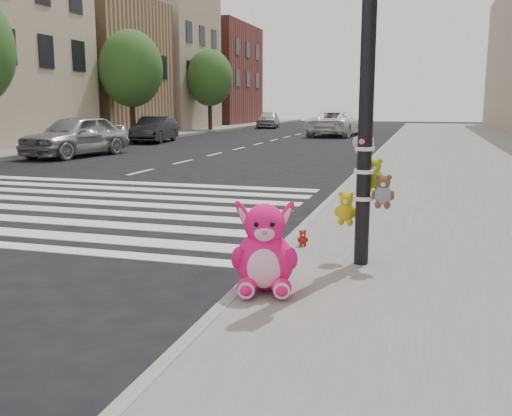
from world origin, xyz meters
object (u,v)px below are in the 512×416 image
at_px(car_dark_far, 155,129).
at_px(car_white_near, 336,124).
at_px(signal_pole, 367,116).
at_px(pink_bunny, 264,254).
at_px(car_silver_far, 76,136).
at_px(red_teddy, 303,238).

height_order(car_dark_far, car_white_near, car_white_near).
height_order(signal_pole, pink_bunny, signal_pole).
relative_size(car_silver_far, car_dark_far, 1.15).
height_order(signal_pole, car_white_near, signal_pole).
relative_size(pink_bunny, car_white_near, 0.17).
height_order(car_silver_far, car_dark_far, car_silver_far).
distance_m(red_teddy, car_dark_far, 22.45).
height_order(pink_bunny, car_dark_far, car_dark_far).
xyz_separation_m(car_silver_far, car_white_near, (7.13, 16.00, -0.02)).
relative_size(signal_pole, car_white_near, 0.75).
bearing_deg(red_teddy, car_silver_far, 112.81).
bearing_deg(red_teddy, signal_pole, -56.73).
bearing_deg(signal_pole, car_silver_far, 134.34).
distance_m(pink_bunny, car_silver_far, 17.11).
bearing_deg(car_white_near, car_silver_far, 70.49).
relative_size(signal_pole, pink_bunny, 4.43).
relative_size(pink_bunny, car_silver_far, 0.20).
bearing_deg(signal_pole, red_teddy, 144.18).
bearing_deg(signal_pole, car_white_near, 99.25).
xyz_separation_m(red_teddy, car_white_near, (-3.75, 27.38, 0.50)).
bearing_deg(car_dark_far, signal_pole, -66.36).
bearing_deg(red_teddy, car_white_near, 76.89).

